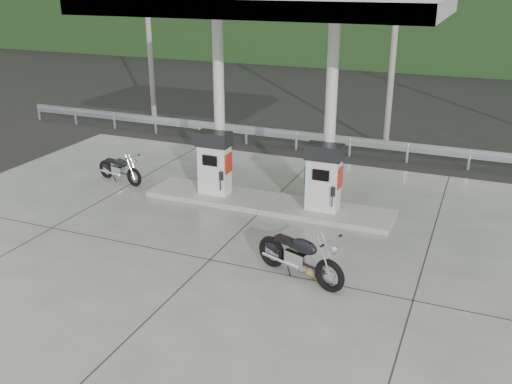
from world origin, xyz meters
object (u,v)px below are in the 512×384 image
at_px(motorcycle_left, 120,169).
at_px(motorcycle_right, 300,256).
at_px(gas_pump_right, 323,177).
at_px(duck, 315,273).
at_px(gas_pump_left, 214,163).

xyz_separation_m(motorcycle_left, motorcycle_right, (7.04, -3.57, 0.09)).
xyz_separation_m(gas_pump_right, motorcycle_right, (0.52, -3.49, -0.55)).
bearing_deg(motorcycle_right, duck, 19.10).
bearing_deg(motorcycle_right, gas_pump_left, 157.40).
distance_m(gas_pump_right, duck, 3.71).
bearing_deg(motorcycle_left, motorcycle_right, -13.22).
bearing_deg(motorcycle_right, gas_pump_right, 119.05).
bearing_deg(duck, gas_pump_right, 91.92).
distance_m(gas_pump_left, duck, 5.43).
height_order(gas_pump_right, duck, gas_pump_right).
bearing_deg(motorcycle_left, gas_pump_right, 13.01).
xyz_separation_m(gas_pump_left, motorcycle_right, (3.72, -3.49, -0.55)).
bearing_deg(gas_pump_left, motorcycle_right, -43.21).
height_order(gas_pump_left, motorcycle_right, gas_pump_left).
relative_size(gas_pump_right, motorcycle_left, 1.03).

